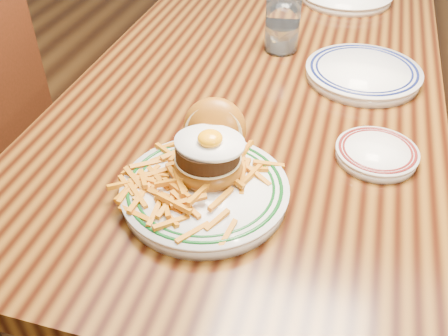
# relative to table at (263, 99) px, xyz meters

# --- Properties ---
(floor) EXTENTS (6.00, 6.00, 0.00)m
(floor) POSITION_rel_table_xyz_m (0.00, 0.00, -0.66)
(floor) COLOR black
(floor) RESTS_ON ground
(table) EXTENTS (0.85, 1.60, 0.75)m
(table) POSITION_rel_table_xyz_m (0.00, 0.00, 0.00)
(table) COLOR black
(table) RESTS_ON floor
(main_plate) EXTENTS (0.29, 0.31, 0.14)m
(main_plate) POSITION_rel_table_xyz_m (-0.00, -0.48, 0.13)
(main_plate) COLOR white
(main_plate) RESTS_ON table
(side_plate) EXTENTS (0.16, 0.16, 0.02)m
(side_plate) POSITION_rel_table_xyz_m (0.28, -0.30, 0.10)
(side_plate) COLOR white
(side_plate) RESTS_ON table
(rear_plate) EXTENTS (0.27, 0.27, 0.03)m
(rear_plate) POSITION_rel_table_xyz_m (0.24, 0.01, 0.11)
(rear_plate) COLOR white
(rear_plate) RESTS_ON table
(water_glass) EXTENTS (0.09, 0.09, 0.13)m
(water_glass) POSITION_rel_table_xyz_m (0.02, 0.11, 0.15)
(water_glass) COLOR white
(water_glass) RESTS_ON table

